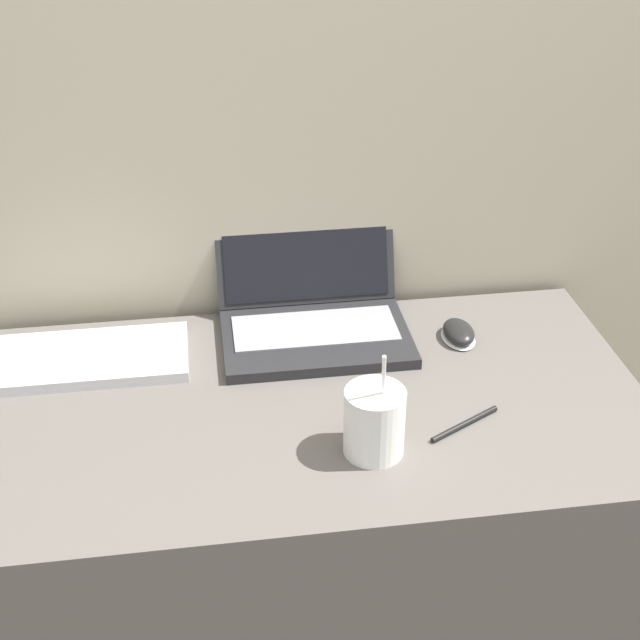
# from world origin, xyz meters

# --- Properties ---
(wall_back) EXTENTS (7.00, 0.04, 2.50)m
(wall_back) POSITION_xyz_m (0.00, 0.64, 1.25)
(wall_back) COLOR #BCB299
(wall_back) RESTS_ON ground_plane
(desk) EXTENTS (1.12, 0.60, 0.70)m
(desk) POSITION_xyz_m (0.00, 0.30, 0.35)
(desk) COLOR #5B5651
(desk) RESTS_ON ground_plane
(laptop) EXTENTS (0.33, 0.29, 0.21)m
(laptop) POSITION_xyz_m (0.04, 0.52, 0.75)
(laptop) COLOR #232326
(laptop) RESTS_ON desk
(drink_cup) EXTENTS (0.09, 0.09, 0.18)m
(drink_cup) POSITION_xyz_m (0.08, 0.16, 0.76)
(drink_cup) COLOR white
(drink_cup) RESTS_ON desk
(computer_mouse) EXTENTS (0.06, 0.09, 0.03)m
(computer_mouse) POSITION_xyz_m (0.30, 0.45, 0.71)
(computer_mouse) COLOR white
(computer_mouse) RESTS_ON desk
(external_keyboard) EXTENTS (0.37, 0.17, 0.02)m
(external_keyboard) POSITION_xyz_m (-0.37, 0.46, 0.71)
(external_keyboard) COLOR silver
(external_keyboard) RESTS_ON desk
(pen) EXTENTS (0.13, 0.07, 0.01)m
(pen) POSITION_xyz_m (0.24, 0.20, 0.71)
(pen) COLOR black
(pen) RESTS_ON desk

